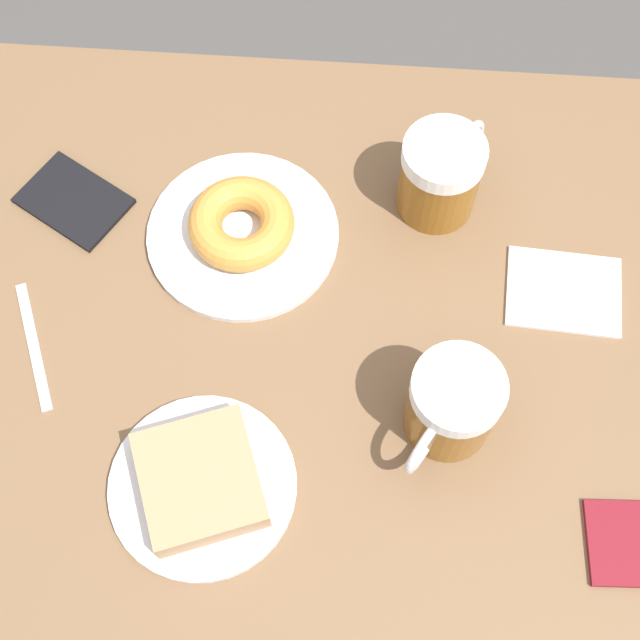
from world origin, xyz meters
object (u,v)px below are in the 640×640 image
at_px(passport_near_edge, 74,201).
at_px(beer_mug_center, 451,406).
at_px(plate_with_cake, 201,483).
at_px(fork, 34,346).
at_px(napkin_folded, 564,292).
at_px(plate_with_donut, 242,229).
at_px(beer_mug_left, 441,175).

bearing_deg(passport_near_edge, beer_mug_center, -118.80).
relative_size(beer_mug_center, passport_near_edge, 0.83).
bearing_deg(plate_with_cake, fork, 55.23).
xyz_separation_m(napkin_folded, passport_near_edge, (0.08, 0.60, 0.00)).
distance_m(plate_with_cake, napkin_folded, 0.47).
bearing_deg(passport_near_edge, fork, 177.22).
distance_m(plate_with_cake, plate_with_donut, 0.31).
relative_size(plate_with_cake, fork, 1.28).
height_order(beer_mug_center, passport_near_edge, beer_mug_center).
height_order(napkin_folded, fork, same).
bearing_deg(plate_with_donut, beer_mug_left, -73.63).
xyz_separation_m(beer_mug_center, passport_near_edge, (0.25, 0.46, -0.05)).
bearing_deg(beer_mug_center, passport_near_edge, 61.20).
xyz_separation_m(plate_with_donut, napkin_folded, (-0.05, -0.38, -0.02)).
xyz_separation_m(beer_mug_left, beer_mug_center, (-0.29, -0.01, 0.00)).
height_order(beer_mug_left, fork, beer_mug_left).
xyz_separation_m(beer_mug_left, napkin_folded, (-0.12, -0.15, -0.05)).
height_order(plate_with_donut, fork, plate_with_donut).
height_order(napkin_folded, passport_near_edge, passport_near_edge).
height_order(beer_mug_center, fork, beer_mug_center).
distance_m(fork, passport_near_edge, 0.19).
xyz_separation_m(plate_with_donut, beer_mug_left, (0.07, -0.23, 0.04)).
height_order(beer_mug_left, beer_mug_center, same).
bearing_deg(plate_with_donut, napkin_folded, -97.23).
relative_size(beer_mug_left, fork, 0.80).
xyz_separation_m(plate_with_donut, beer_mug_center, (-0.22, -0.25, 0.04)).
distance_m(plate_with_donut, napkin_folded, 0.39).
bearing_deg(beer_mug_left, fork, 116.78).
distance_m(plate_with_donut, beer_mug_center, 0.33).
distance_m(beer_mug_center, passport_near_edge, 0.53).
bearing_deg(plate_with_cake, passport_near_edge, 30.73).
xyz_separation_m(plate_with_cake, fork, (0.15, 0.21, -0.02)).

